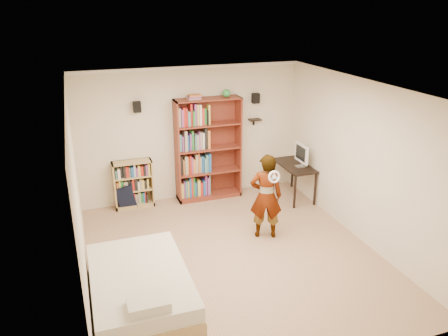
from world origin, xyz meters
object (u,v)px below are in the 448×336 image
Objects in this scene: low_bookshelf at (133,184)px; person at (266,196)px; computer_desk at (294,181)px; tall_bookshelf at (208,150)px; daybed at (140,284)px.

person is at bearing -44.25° from low_bookshelf.
computer_desk is 1.83m from person.
low_bookshelf is at bearing 178.16° from tall_bookshelf.
tall_bookshelf is 1.64m from low_bookshelf.
low_bookshelf is 0.48× the size of daybed.
daybed is 1.31× the size of person.
computer_desk is (3.20, -0.62, -0.12)m from low_bookshelf.
person is (-1.23, -1.30, 0.39)m from computer_desk.
computer_desk is at bearing -113.88° from person.
low_bookshelf is at bearing 168.97° from computer_desk.
daybed is at bearing -96.63° from low_bookshelf.
daybed is (-3.55, -2.41, -0.07)m from computer_desk.
tall_bookshelf reaches higher than low_bookshelf.
person is (2.33, 1.11, 0.46)m from daybed.
low_bookshelf is 3.26m from computer_desk.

